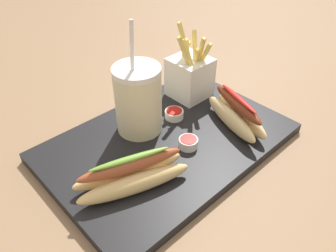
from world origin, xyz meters
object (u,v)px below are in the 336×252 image
Objects in this scene: hot_dog_1 at (236,114)px; ketchup_cup_1 at (188,142)px; soda_cup at (138,100)px; hot_dog_2 at (132,174)px; fries_basket at (190,76)px; ketchup_cup_2 at (174,114)px.

hot_dog_1 is 4.66× the size of ketchup_cup_1.
hot_dog_2 is at bearing 45.94° from soda_cup.
ketchup_cup_2 is (0.09, 0.04, -0.04)m from fries_basket.
hot_dog_2 is at bearing -3.42° from hot_dog_1.
hot_dog_1 reaches higher than ketchup_cup_1.
ketchup_cup_2 is at bearing -154.20° from hot_dog_2.
soda_cup reaches higher than ketchup_cup_2.
fries_basket is 0.18m from ketchup_cup_1.
soda_cup is 1.12× the size of hot_dog_2.
fries_basket is (-0.16, -0.02, -0.02)m from soda_cup.
ketchup_cup_1 is at bearing -178.94° from hot_dog_2.
fries_basket reaches higher than ketchup_cup_1.
soda_cup reaches higher than hot_dog_1.
hot_dog_1 is 0.85× the size of hot_dog_2.
soda_cup is at bearing 6.76° from fries_basket.
fries_basket is at bearing -95.30° from hot_dog_1.
hot_dog_2 is (0.25, -0.02, -0.00)m from hot_dog_1.
hot_dog_1 is 0.12m from ketchup_cup_1.
soda_cup is at bearing -74.09° from ketchup_cup_1.
ketchup_cup_1 is (0.12, -0.02, -0.02)m from hot_dog_1.
ketchup_cup_1 is 0.93× the size of ketchup_cup_2.
fries_basket reaches higher than hot_dog_1.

